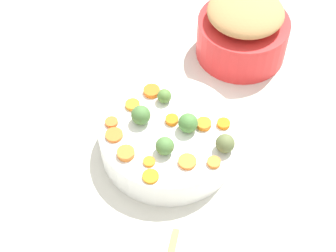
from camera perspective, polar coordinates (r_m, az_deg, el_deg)
The scene contains 21 objects.
tabletop at distance 1.13m, azimuth 1.47°, elevation -3.24°, with size 2.40×2.40×0.02m, color silver.
serving_bowl_carrots at distance 1.10m, azimuth -0.00°, elevation -1.50°, with size 0.30×0.30×0.07m, color white.
metal_pot at distance 1.31m, azimuth 8.24°, elevation 9.75°, with size 0.23×0.23×0.10m, color red.
stuffing_mound at distance 1.25m, azimuth 8.66°, elevation 12.45°, with size 0.18×0.18×0.06m, color tan.
carrot_slice_0 at distance 1.02m, azimuth -2.11°, elevation -4.00°, with size 0.02×0.02×0.01m, color orange.
carrot_slice_1 at distance 1.11m, azimuth -3.98°, elevation 2.37°, with size 0.03×0.03×0.01m, color orange.
carrot_slice_2 at distance 1.07m, azimuth 4.01°, elevation 0.22°, with size 0.03×0.03×0.01m, color orange.
carrot_slice_3 at distance 1.06m, azimuth -6.03°, elevation -1.00°, with size 0.04×0.04×0.01m, color orange.
carrot_slice_4 at distance 1.08m, azimuth -6.32°, elevation 0.41°, with size 0.03×0.03×0.01m, color orange.
carrot_slice_5 at distance 1.02m, azimuth 5.14°, elevation -4.05°, with size 0.03×0.03×0.01m, color orange.
carrot_slice_6 at distance 1.08m, azimuth 6.20°, elevation 0.26°, with size 0.03×0.03×0.01m, color orange.
carrot_slice_7 at distance 1.08m, azimuth 0.44°, elevation 0.68°, with size 0.03×0.03×0.01m, color orange.
carrot_slice_8 at distance 1.02m, azimuth 2.16°, elevation -4.00°, with size 0.04×0.04×0.01m, color orange.
carrot_slice_9 at distance 1.03m, azimuth -4.73°, elevation -3.04°, with size 0.04×0.04×0.01m, color orange.
carrot_slice_10 at distance 1.00m, azimuth -1.96°, elevation -5.64°, with size 0.03×0.03×0.01m, color orange.
carrot_slice_11 at distance 1.13m, azimuth -1.83°, elevation 3.91°, with size 0.04×0.04×0.01m, color orange.
brussels_sprout_0 at distance 1.05m, azimuth 2.25°, elevation 0.33°, with size 0.04×0.04×0.04m, color #4C833D.
brussels_sprout_1 at distance 1.11m, azimuth -0.41°, elevation 3.36°, with size 0.03×0.03×0.03m, color #56803A.
brussels_sprout_2 at distance 1.07m, azimuth -3.05°, elevation 1.22°, with size 0.04×0.04×0.04m, color #4B7A3C.
brussels_sprout_3 at distance 1.02m, azimuth -0.36°, elevation -2.24°, with size 0.04×0.04×0.04m, color #4E7F3E.
brussels_sprout_4 at distance 1.03m, azimuth 6.38°, elevation -1.95°, with size 0.04×0.04×0.04m, color #5F6D3E.
Camera 1 is at (-0.21, 0.61, 0.94)m, focal length 54.69 mm.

